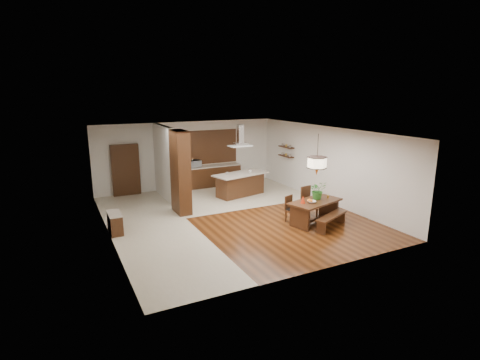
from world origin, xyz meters
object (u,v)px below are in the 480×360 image
dining_table (315,207)px  microwave (194,164)px  foliage_plant (318,190)px  hallway_console (115,223)px  dining_chair_left (293,209)px  kitchen_island (240,184)px  range_hood (240,135)px  dining_chair_right (310,202)px  fruit_bowl (312,202)px  pendant_lantern (317,155)px  dining_bench (331,222)px  island_cup (250,171)px

dining_table → microwave: microwave is taller
dining_table → foliage_plant: bearing=34.2°
hallway_console → dining_chair_left: (5.34, -1.57, 0.12)m
kitchen_island → range_hood: 1.99m
dining_chair_left → dining_chair_right: 0.90m
fruit_bowl → kitchen_island: size_ratio=0.11×
pendant_lantern → microwave: size_ratio=2.39×
dining_chair_right → pendant_lantern: pendant_lantern is taller
kitchen_island → dining_bench: bearing=-92.7°
dining_table → foliage_plant: foliage_plant is taller
dining_bench → kitchen_island: 4.73m
kitchen_island → foliage_plant: bearing=-90.6°
hallway_console → pendant_lantern: bearing=-18.4°
dining_chair_right → fruit_bowl: bearing=-132.8°
dining_table → kitchen_island: kitchen_island is taller
foliage_plant → island_cup: foliage_plant is taller
dining_table → microwave: 6.28m
dining_chair_right → dining_table: bearing=-122.6°
island_cup → range_hood: bearing=167.3°
microwave → pendant_lantern: bearing=-90.9°
dining_bench → kitchen_island: (-0.85, 4.64, 0.27)m
kitchen_island → microwave: microwave is taller
dining_chair_left → dining_table: bearing=-54.1°
dining_chair_left → kitchen_island: bearing=72.2°
dining_bench → pendant_lantern: size_ratio=1.16×
hallway_console → dining_bench: bearing=-23.1°
range_hood → dining_bench: bearing=-79.6°
dining_bench → dining_chair_right: (0.11, 1.27, 0.29)m
pendant_lantern → range_hood: 4.09m
hallway_console → microwave: (3.98, 3.97, 0.79)m
dining_chair_right → island_cup: island_cup is taller
dining_chair_left → fruit_bowl: 0.73m
dining_table → fruit_bowl: (-0.24, -0.14, 0.23)m
dining_bench → microwave: 6.97m
pendant_lantern → fruit_bowl: bearing=-150.4°
dining_table → fruit_bowl: size_ratio=7.52×
dining_chair_left → kitchen_island: (-0.09, 3.61, 0.05)m
dining_table → pendant_lantern: size_ratio=1.51×
dining_table → kitchen_island: (-0.67, 4.02, -0.07)m
dining_table → island_cup: 3.97m
dining_table → microwave: size_ratio=3.60×
pendant_lantern → foliage_plant: pendant_lantern is taller
kitchen_island → dining_table: bearing=-93.6°
range_hood → island_cup: size_ratio=7.15×
fruit_bowl → pendant_lantern: bearing=29.6°
dining_table → foliage_plant: size_ratio=3.30×
hallway_console → fruit_bowl: bearing=-20.4°
dining_bench → kitchen_island: bearing=100.4°
dining_chair_left → fruit_bowl: bearing=-77.2°
dining_bench → range_hood: (-0.85, 4.65, 2.25)m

